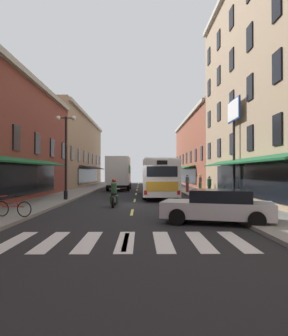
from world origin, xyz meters
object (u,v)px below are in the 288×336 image
Objects in this scene: billboard_sign at (234,124)px; sedan_mid at (218,206)px; transit_bus at (158,177)px; bicycle_near at (13,208)px; pedestrian_far at (187,183)px; sedan_near at (122,181)px; pedestrian_mid at (209,185)px; street_lamp_twin at (66,153)px; motorcycle_rider at (114,195)px; box_truck at (119,173)px; pedestrian_near at (200,182)px.

billboard_sign reaches higher than sedan_mid.
transit_bus reaches higher than bicycle_near.
bicycle_near is (-8.55, 0.93, -0.19)m from sedan_mid.
sedan_mid is 17.16m from pedestrian_far.
pedestrian_far reaches higher than sedan_near.
bicycle_near is at bearing -90.62° from pedestrian_mid.
billboard_sign is at bearing -43.00° from transit_bus.
transit_bus reaches higher than pedestrian_far.
billboard_sign is 1.56× the size of sedan_near.
sedan_mid is at bearing -47.81° from street_lamp_twin.
sedan_mid is (5.71, -30.84, -0.06)m from sedan_near.
motorcycle_rider is (-3.10, -7.99, -0.90)m from transit_bus.
pedestrian_mid is 3.93m from pedestrian_far.
street_lamp_twin is (-2.66, -21.61, 2.64)m from sedan_near.
box_truck is 4.01× the size of pedestrian_far.
sedan_mid is 2.24× the size of motorcycle_rider.
billboard_sign is 0.59× the size of transit_bus.
bicycle_near is at bearing -95.42° from sedan_near.
pedestrian_near reaches higher than pedestrian_far.
sedan_mid is 0.79× the size of street_lamp_twin.
sedan_mid is at bearing -79.51° from sedan_near.
motorcycle_rider is (0.86, -16.15, -1.22)m from box_truck.
bicycle_near is 8.80m from street_lamp_twin.
sedan_mid is 12.76m from street_lamp_twin.
pedestrian_near is 3.65m from pedestrian_mid.
bicycle_near is (-12.07, -8.30, -4.96)m from billboard_sign.
street_lamp_twin is at bearing 138.69° from motorcycle_rider.
motorcycle_rider is at bearing -111.22° from transit_bus.
street_lamp_twin is (-11.07, -4.14, 2.44)m from pedestrian_mid.
sedan_mid is at bearing -52.00° from motorcycle_rider.
pedestrian_mid is 0.27× the size of street_lamp_twin.
pedestrian_far is (6.97, -5.05, -0.91)m from box_truck.
bicycle_near is at bearing 173.80° from sedan_mid.
pedestrian_far is (-1.27, 3.72, 0.08)m from pedestrian_mid.
box_truck is 9.70m from pedestrian_near.
sedan_mid is at bearing -110.87° from billboard_sign.
box_truck is at bearing 93.05° from motorcycle_rider.
sedan_near is at bearing 92.37° from motorcycle_rider.
motorcycle_rider is 12.68m from pedestrian_far.
pedestrian_far is at bearing -35.90° from box_truck.
motorcycle_rider is (1.03, -24.85, -0.04)m from sedan_near.
pedestrian_mid is 12.07m from street_lamp_twin.
motorcycle_rider is 13.25m from pedestrian_near.
box_truck reaches higher than pedestrian_far.
pedestrian_far is at bearing 150.33° from pedestrian_mid.
pedestrian_near is at bearing 150.31° from pedestrian_far.
motorcycle_rider is 1.22× the size of bicycle_near.
box_truck is at bearing 81.94° from bicycle_near.
bicycle_near is at bearing -116.09° from pedestrian_near.
sedan_near is at bearing 103.76° from transit_bus.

